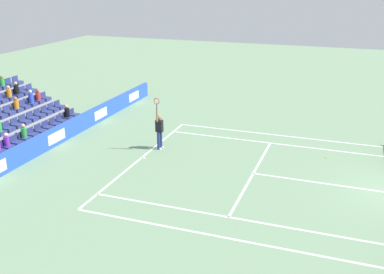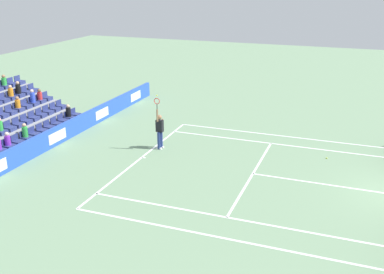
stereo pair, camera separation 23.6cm
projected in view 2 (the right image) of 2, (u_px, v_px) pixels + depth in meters
name	position (u px, v px, depth m)	size (l,w,h in m)	color
line_baseline	(142.00, 157.00, 21.94)	(10.97, 0.10, 0.01)	white
line_service	(253.00, 174.00, 20.14)	(8.23, 0.10, 0.01)	white
line_centre_service	(327.00, 185.00, 19.09)	(0.10, 6.40, 0.01)	white
line_singles_sideline_left	(239.00, 220.00, 16.36)	(0.10, 11.89, 0.01)	white
line_singles_sideline_right	(280.00, 144.00, 23.62)	(0.10, 11.89, 0.01)	white
line_doubles_sideline_left	(228.00, 239.00, 15.15)	(0.10, 11.89, 0.01)	white
line_doubles_sideline_right	(284.00, 136.00, 24.83)	(0.10, 11.89, 0.01)	white
line_centre_mark	(144.00, 158.00, 21.91)	(0.10, 0.20, 0.01)	white
sponsor_barrier	(56.00, 136.00, 23.40)	(22.02, 0.22, 0.96)	blue
tennis_player	(160.00, 130.00, 22.77)	(0.53, 0.37, 2.85)	navy
stadium_stand	(0.00, 122.00, 24.46)	(7.44, 4.75, 2.96)	gray
loose_tennis_ball	(327.00, 158.00, 21.77)	(0.07, 0.07, 0.07)	#D1E533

